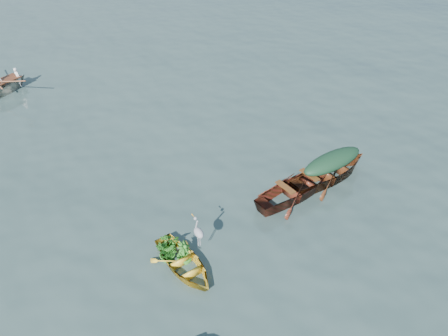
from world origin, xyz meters
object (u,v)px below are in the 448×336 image
(green_tarp_boat, at_px, (329,179))
(open_wooden_boat, at_px, (296,196))
(heron, at_px, (199,236))
(yellow_dinghy, at_px, (184,269))

(green_tarp_boat, distance_m, open_wooden_boat, 1.51)
(open_wooden_boat, distance_m, heron, 4.05)
(green_tarp_boat, bearing_deg, open_wooden_boat, 90.00)
(yellow_dinghy, height_order, green_tarp_boat, green_tarp_boat)
(green_tarp_boat, height_order, heron, heron)
(green_tarp_boat, height_order, open_wooden_boat, green_tarp_boat)
(open_wooden_boat, xyz_separation_m, heron, (-3.90, -0.74, 0.83))
(yellow_dinghy, xyz_separation_m, open_wooden_boat, (4.44, 0.86, 0.00))
(yellow_dinghy, relative_size, green_tarp_boat, 0.64)
(open_wooden_boat, bearing_deg, green_tarp_boat, -91.59)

